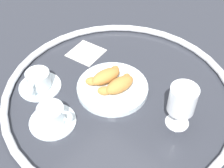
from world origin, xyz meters
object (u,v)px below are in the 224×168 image
croissant_large (118,85)px  coffee_cup_far (39,81)px  coffee_cup_near (52,116)px  folded_napkin (86,53)px  croissant_small (105,76)px  pastry_plate (112,88)px  juice_glass_left (182,101)px

croissant_large → coffee_cup_far: (-0.14, 0.21, -0.02)m
coffee_cup_near → folded_napkin: size_ratio=1.24×
folded_napkin → croissant_small: bearing=-115.1°
coffee_cup_near → coffee_cup_far: size_ratio=1.00×
pastry_plate → croissant_large: size_ratio=1.69×
coffee_cup_near → folded_napkin: bearing=27.6°
croissant_large → croissant_small: 0.05m
croissant_large → folded_napkin: bearing=69.5°
coffee_cup_near → folded_napkin: (0.29, 0.15, -0.02)m
coffee_cup_near → folded_napkin: coffee_cup_near is taller
juice_glass_left → folded_napkin: 0.43m
juice_glass_left → folded_napkin: bearing=82.7°
croissant_large → croissant_small: (0.00, 0.05, 0.00)m
pastry_plate → coffee_cup_far: bearing=127.1°
coffee_cup_far → croissant_large: bearing=-56.5°
croissant_small → folded_napkin: 0.19m
croissant_large → croissant_small: size_ratio=1.01×
pastry_plate → juice_glass_left: (0.03, -0.23, 0.08)m
pastry_plate → juice_glass_left: juice_glass_left is taller
croissant_large → juice_glass_left: bearing=-82.0°
croissant_small → coffee_cup_far: size_ratio=0.98×
coffee_cup_far → coffee_cup_near: bearing=-115.1°
coffee_cup_far → juice_glass_left: (0.17, -0.41, 0.07)m
croissant_large → folded_napkin: size_ratio=1.22×
coffee_cup_near → juice_glass_left: size_ratio=0.97×
coffee_cup_near → coffee_cup_far: 0.15m
croissant_small → coffee_cup_near: size_ratio=0.98×
croissant_small → juice_glass_left: (0.02, -0.26, 0.05)m
pastry_plate → croissant_small: bearing=84.5°
pastry_plate → folded_napkin: (0.08, 0.20, -0.01)m
croissant_large → juice_glass_left: (0.03, -0.20, 0.05)m
coffee_cup_near → folded_napkin: 0.32m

